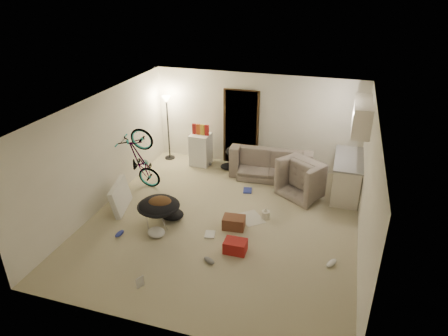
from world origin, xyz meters
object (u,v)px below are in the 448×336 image
(kitchen_counter, at_px, (347,177))
(bicycle, at_px, (142,172))
(tv_box, at_px, (120,197))
(drink_case_b, at_px, (235,246))
(armchair, at_px, (309,180))
(juicer, at_px, (266,214))
(drink_case_a, at_px, (234,223))
(saucer_chair, at_px, (159,209))
(sofa, at_px, (271,164))
(mini_fridge, at_px, (201,149))
(floor_lamp, at_px, (167,114))

(kitchen_counter, bearing_deg, bicycle, -166.02)
(tv_box, height_order, drink_case_b, tv_box)
(armchair, bearing_deg, juicer, 96.27)
(armchair, bearing_deg, drink_case_a, 90.30)
(armchair, height_order, saucer_chair, armchair)
(sofa, bearing_deg, tv_box, 39.48)
(mini_fridge, height_order, drink_case_b, mini_fridge)
(armchair, height_order, drink_case_b, armchair)
(tv_box, bearing_deg, drink_case_a, -13.30)
(floor_lamp, relative_size, drink_case_b, 4.33)
(floor_lamp, height_order, kitchen_counter, floor_lamp)
(drink_case_a, xyz_separation_m, juicer, (0.56, 0.53, -0.02))
(floor_lamp, distance_m, drink_case_b, 4.78)
(kitchen_counter, height_order, juicer, kitchen_counter)
(saucer_chair, distance_m, tv_box, 1.14)
(bicycle, height_order, tv_box, bicycle)
(bicycle, relative_size, mini_fridge, 1.89)
(sofa, distance_m, mini_fridge, 1.98)
(saucer_chair, xyz_separation_m, drink_case_b, (1.75, -0.41, -0.25))
(tv_box, height_order, juicer, tv_box)
(sofa, height_order, juicer, sofa)
(saucer_chair, xyz_separation_m, juicer, (2.07, 0.87, -0.26))
(tv_box, relative_size, juicer, 3.66)
(tv_box, xyz_separation_m, drink_case_a, (2.60, 0.02, -0.18))
(sofa, height_order, tv_box, tv_box)
(saucer_chair, bearing_deg, floor_lamp, 110.58)
(armchair, height_order, tv_box, armchair)
(floor_lamp, height_order, armchair, floor_lamp)
(sofa, distance_m, juicer, 2.12)
(mini_fridge, bearing_deg, tv_box, -106.14)
(floor_lamp, distance_m, drink_case_a, 4.08)
(drink_case_a, distance_m, drink_case_b, 0.79)
(juicer, bearing_deg, armchair, 62.38)
(mini_fridge, relative_size, drink_case_b, 2.08)
(sofa, relative_size, saucer_chair, 2.36)
(floor_lamp, distance_m, sofa, 3.13)
(drink_case_a, bearing_deg, drink_case_b, -77.61)
(kitchen_counter, xyz_separation_m, armchair, (-0.83, -0.21, -0.10))
(sofa, xyz_separation_m, tv_box, (-2.86, -2.64, 0.01))
(drink_case_a, bearing_deg, armchair, 50.87)
(drink_case_a, height_order, drink_case_b, drink_case_a)
(bicycle, xyz_separation_m, saucer_chair, (1.09, -1.34, -0.06))
(floor_lamp, distance_m, saucer_chair, 3.51)
(juicer, bearing_deg, kitchen_counter, 46.21)
(floor_lamp, relative_size, drink_case_a, 4.05)
(drink_case_a, bearing_deg, floor_lamp, 128.16)
(saucer_chair, bearing_deg, drink_case_b, -13.22)
(mini_fridge, relative_size, drink_case_a, 1.94)
(armchair, height_order, bicycle, bicycle)
(kitchen_counter, relative_size, bicycle, 0.92)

